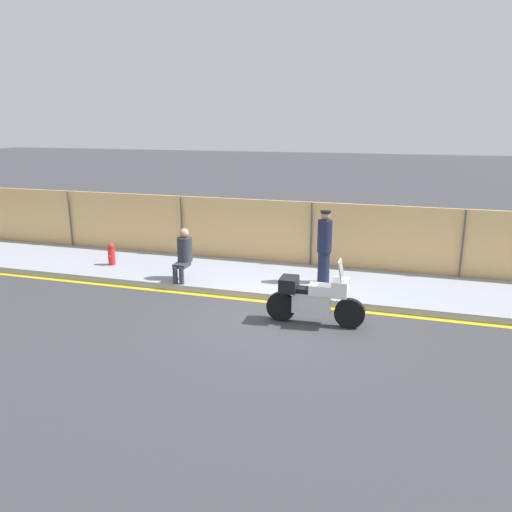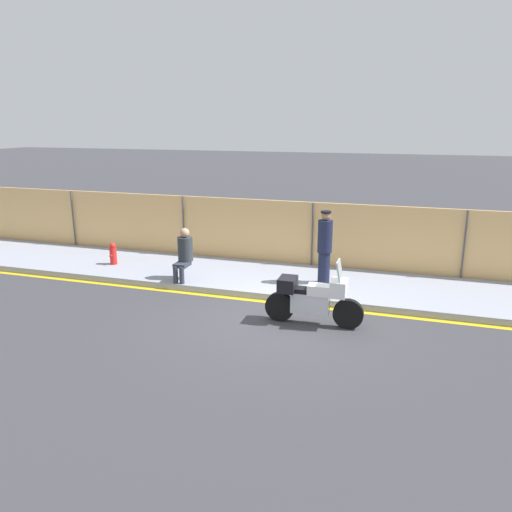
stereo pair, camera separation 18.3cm
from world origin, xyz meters
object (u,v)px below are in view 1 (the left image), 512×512
object	(u,v)px
fire_hydrant	(111,254)
officer_standing	(324,246)
person_seated_on_curb	(184,252)
motorcycle	(314,298)

from	to	relation	value
fire_hydrant	officer_standing	bearing A→B (deg)	1.10
person_seated_on_curb	officer_standing	bearing A→B (deg)	12.60
officer_standing	fire_hydrant	size ratio (longest dim) A/B	2.93
officer_standing	person_seated_on_curb	distance (m)	3.64
motorcycle	fire_hydrant	world-z (taller)	motorcycle
motorcycle	officer_standing	size ratio (longest dim) A/B	1.12
person_seated_on_curb	motorcycle	bearing A→B (deg)	-23.02
officer_standing	person_seated_on_curb	world-z (taller)	officer_standing
person_seated_on_curb	fire_hydrant	world-z (taller)	person_seated_on_curb
officer_standing	person_seated_on_curb	bearing A→B (deg)	-167.40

